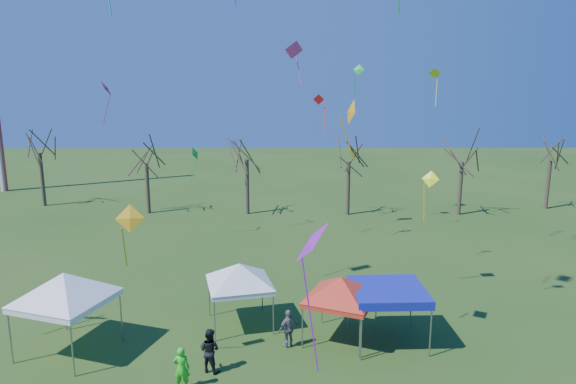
# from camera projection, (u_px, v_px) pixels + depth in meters

# --- Properties ---
(ground) EXTENTS (140.00, 140.00, 0.00)m
(ground) POSITION_uv_depth(u_px,v_px,m) (264.00, 372.00, 19.46)
(ground) COLOR #254A17
(ground) RESTS_ON ground
(tree_0) EXTENTS (3.83, 3.83, 8.44)m
(tree_0) POSITION_uv_depth(u_px,v_px,m) (38.00, 133.00, 44.81)
(tree_0) COLOR #3D2D21
(tree_0) RESTS_ON ground
(tree_1) EXTENTS (3.42, 3.42, 7.54)m
(tree_1) POSITION_uv_depth(u_px,v_px,m) (145.00, 145.00, 42.33)
(tree_1) COLOR #3D2D21
(tree_1) RESTS_ON ground
(tree_2) EXTENTS (3.71, 3.71, 8.18)m
(tree_2) POSITION_uv_depth(u_px,v_px,m) (246.00, 139.00, 42.01)
(tree_2) COLOR #3D2D21
(tree_2) RESTS_ON ground
(tree_3) EXTENTS (3.59, 3.59, 7.91)m
(tree_3) POSITION_uv_depth(u_px,v_px,m) (349.00, 142.00, 41.77)
(tree_3) COLOR #3D2D21
(tree_3) RESTS_ON ground
(tree_4) EXTENTS (3.58, 3.58, 7.89)m
(tree_4) POSITION_uv_depth(u_px,v_px,m) (463.00, 142.00, 41.79)
(tree_4) COLOR #3D2D21
(tree_4) RESTS_ON ground
(tree_5) EXTENTS (3.39, 3.39, 7.46)m
(tree_5) POSITION_uv_depth(u_px,v_px,m) (552.00, 143.00, 43.92)
(tree_5) COLOR #3D2D21
(tree_5) RESTS_ON ground
(tent_white_west) EXTENTS (4.21, 4.21, 3.91)m
(tent_white_west) POSITION_uv_depth(u_px,v_px,m) (64.00, 278.00, 20.31)
(tent_white_west) COLOR gray
(tent_white_west) RESTS_ON ground
(tent_white_mid) EXTENTS (3.73, 3.73, 3.38)m
(tent_white_mid) POSITION_uv_depth(u_px,v_px,m) (239.00, 268.00, 22.71)
(tent_white_mid) COLOR gray
(tent_white_mid) RESTS_ON ground
(tent_red) EXTENTS (3.48, 3.48, 3.31)m
(tent_red) POSITION_uv_depth(u_px,v_px,m) (341.00, 281.00, 21.30)
(tent_red) COLOR gray
(tent_red) RESTS_ON ground
(tent_blue) EXTENTS (3.11, 3.11, 2.37)m
(tent_blue) POSITION_uv_depth(u_px,v_px,m) (388.00, 292.00, 21.42)
(tent_blue) COLOR gray
(tent_blue) RESTS_ON ground
(person_dark) EXTENTS (1.02, 0.93, 1.72)m
(person_dark) POSITION_uv_depth(u_px,v_px,m) (210.00, 350.00, 19.33)
(person_dark) COLOR black
(person_dark) RESTS_ON ground
(person_green) EXTENTS (0.61, 0.42, 1.61)m
(person_green) POSITION_uv_depth(u_px,v_px,m) (181.00, 368.00, 18.21)
(person_green) COLOR #27D422
(person_green) RESTS_ON ground
(person_grey) EXTENTS (1.01, 0.88, 1.63)m
(person_grey) POSITION_uv_depth(u_px,v_px,m) (289.00, 328.00, 21.16)
(person_grey) COLOR slate
(person_grey) RESTS_ON ground
(kite_2) EXTENTS (0.98, 1.46, 3.37)m
(kite_2) POSITION_uv_depth(u_px,v_px,m) (107.00, 88.00, 39.98)
(kite_2) COLOR red
(kite_2) RESTS_ON ground
(kite_22) EXTENTS (0.95, 0.93, 2.98)m
(kite_22) POSITION_uv_depth(u_px,v_px,m) (319.00, 101.00, 38.61)
(kite_22) COLOR red
(kite_22) RESTS_ON ground
(kite_1) EXTENTS (1.08, 0.57, 2.37)m
(kite_1) POSITION_uv_depth(u_px,v_px,m) (130.00, 219.00, 18.27)
(kite_1) COLOR yellow
(kite_1) RESTS_ON ground
(kite_12) EXTENTS (1.08, 0.87, 2.89)m
(kite_12) POSITION_uv_depth(u_px,v_px,m) (435.00, 74.00, 38.62)
(kite_12) COLOR #DFF91A
(kite_12) RESTS_ON ground
(kite_13) EXTENTS (0.74, 1.02, 2.41)m
(kite_13) POSITION_uv_depth(u_px,v_px,m) (195.00, 154.00, 35.52)
(kite_13) COLOR green
(kite_13) RESTS_ON ground
(kite_17) EXTENTS (0.97, 0.75, 2.73)m
(kite_17) POSITION_uv_depth(u_px,v_px,m) (430.00, 180.00, 25.96)
(kite_17) COLOR #F1FF1A
(kite_17) RESTS_ON ground
(kite_11) EXTENTS (1.62, 1.39, 3.01)m
(kite_11) POSITION_uv_depth(u_px,v_px,m) (294.00, 50.00, 34.29)
(kite_11) COLOR #EE35A4
(kite_11) RESTS_ON ground
(kite_27) EXTENTS (0.61, 0.96, 2.32)m
(kite_27) POSITION_uv_depth(u_px,v_px,m) (350.00, 113.00, 18.84)
(kite_27) COLOR orange
(kite_27) RESTS_ON ground
(kite_5) EXTENTS (0.98, 1.40, 4.36)m
(kite_5) POSITION_uv_depth(u_px,v_px,m) (310.00, 243.00, 13.03)
(kite_5) COLOR purple
(kite_5) RESTS_ON ground
(kite_19) EXTENTS (0.89, 0.72, 2.28)m
(kite_19) POSITION_uv_depth(u_px,v_px,m) (358.00, 70.00, 36.94)
(kite_19) COLOR green
(kite_19) RESTS_ON ground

